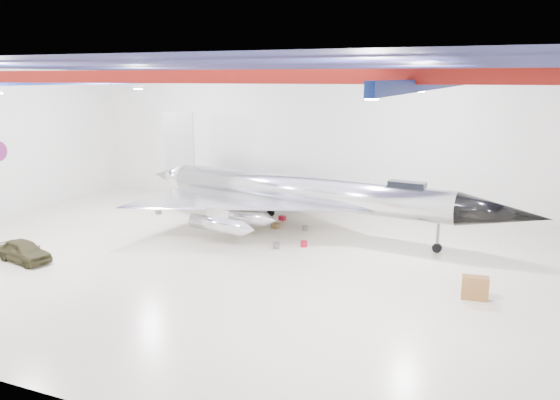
% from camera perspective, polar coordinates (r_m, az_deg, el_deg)
% --- Properties ---
extents(floor, '(40.00, 40.00, 0.00)m').
position_cam_1_polar(floor, '(32.65, -5.92, -5.90)').
color(floor, beige).
rests_on(floor, ground).
extents(wall_back, '(40.00, 0.00, 40.00)m').
position_cam_1_polar(wall_back, '(44.94, 3.14, 6.46)').
color(wall_back, silver).
rests_on(wall_back, floor).
extents(ceiling, '(40.00, 40.00, 0.00)m').
position_cam_1_polar(ceiling, '(30.97, -6.40, 13.78)').
color(ceiling, '#0A0F38').
rests_on(ceiling, wall_back).
extents(ceiling_structure, '(39.50, 29.50, 1.08)m').
position_cam_1_polar(ceiling_structure, '(30.96, -6.36, 12.53)').
color(ceiling_structure, maroon).
rests_on(ceiling_structure, ceiling).
extents(jet_aircraft, '(28.59, 18.23, 7.80)m').
position_cam_1_polar(jet_aircraft, '(37.03, 2.34, 0.51)').
color(jet_aircraft, silver).
rests_on(jet_aircraft, floor).
extents(jeep, '(3.99, 2.22, 1.28)m').
position_cam_1_polar(jeep, '(34.71, -25.19, -4.83)').
color(jeep, '#333019').
rests_on(jeep, floor).
extents(desk, '(1.28, 0.73, 1.13)m').
position_cam_1_polar(desk, '(27.95, 19.70, -8.64)').
color(desk, brown).
rests_on(desk, floor).
extents(toolbox_red, '(0.52, 0.45, 0.33)m').
position_cam_1_polar(toolbox_red, '(40.54, 0.24, -1.89)').
color(toolbox_red, maroon).
rests_on(toolbox_red, floor).
extents(engine_drum, '(0.49, 0.49, 0.37)m').
position_cam_1_polar(engine_drum, '(33.91, -0.40, -4.79)').
color(engine_drum, '#59595B').
rests_on(engine_drum, floor).
extents(crate_small, '(0.53, 0.49, 0.30)m').
position_cam_1_polar(crate_small, '(43.43, -12.60, -1.23)').
color(crate_small, '#59595B').
rests_on(crate_small, floor).
extents(tool_chest, '(0.55, 0.55, 0.38)m').
position_cam_1_polar(tool_chest, '(34.28, 2.51, -4.60)').
color(tool_chest, maroon).
rests_on(tool_chest, floor).
extents(oil_barrel, '(0.62, 0.56, 0.36)m').
position_cam_1_polar(oil_barrel, '(38.43, -0.47, -2.69)').
color(oil_barrel, olive).
rests_on(oil_barrel, floor).
extents(spares_box, '(0.38, 0.38, 0.33)m').
position_cam_1_polar(spares_box, '(37.84, 2.63, -2.96)').
color(spares_box, '#59595B').
rests_on(spares_box, floor).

